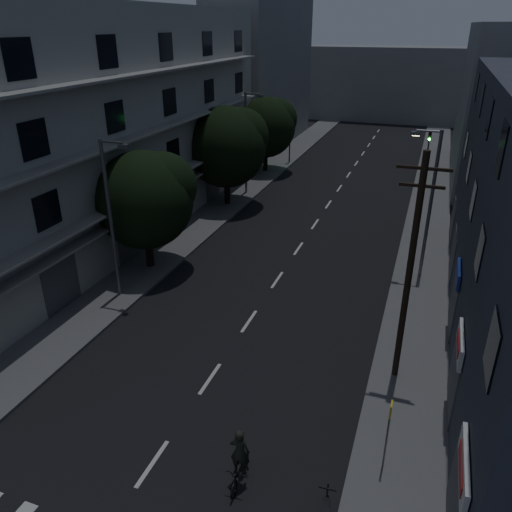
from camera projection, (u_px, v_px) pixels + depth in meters
The scene contains 19 objects.
ground at pixel (317, 222), 35.72m from camera, with size 160.00×160.00×0.00m, color black.
sidewalk_left at pixel (220, 209), 37.97m from camera, with size 3.00×90.00×0.15m, color #565659.
sidewalk_right at pixel (426, 234), 33.42m from camera, with size 3.00×90.00×0.15m, color #565659.
lane_markings at pixel (334, 196), 41.06m from camera, with size 0.15×60.50×0.01m.
building_left at pixel (104, 130), 30.42m from camera, with size 7.00×36.00×14.00m.
building_far_left at pixel (263, 72), 55.62m from camera, with size 6.00×20.00×16.00m, color slate.
building_far_right at pixel (498, 104), 43.85m from camera, with size 6.00×20.00×13.00m, color slate.
building_far_end at pixel (390, 84), 72.04m from camera, with size 24.00×8.00×10.00m, color slate.
tree_near at pixel (145, 196), 27.20m from camera, with size 5.41×5.41×6.68m.
tree_mid at pixel (227, 144), 37.05m from camera, with size 6.00×6.00×7.38m.
tree_far at pixel (266, 125), 45.97m from camera, with size 5.48×5.48×6.77m.
traffic_signal_far_right at pixel (429, 144), 44.72m from camera, with size 0.28×0.37×4.10m.
traffic_signal_far_left at pixel (290, 133), 49.23m from camera, with size 0.28×0.37×4.10m.
street_lamp_left_near at pixel (112, 213), 24.02m from camera, with size 1.51×0.25×8.00m.
street_lamp_right at pixel (429, 198), 26.02m from camera, with size 1.51×0.25×8.00m.
street_lamp_left_far at pixel (247, 138), 39.63m from camera, with size 1.51×0.25×8.00m.
utility_pole at pixel (410, 268), 17.98m from camera, with size 1.80×0.24×9.00m.
bus_stop_sign at pixel (389, 424), 15.09m from camera, with size 0.06×0.35×2.52m.
cyclist at pixel (240, 465), 15.14m from camera, with size 0.66×1.69×2.10m.
Camera 1 is at (7.08, -7.94, 12.87)m, focal length 35.00 mm.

